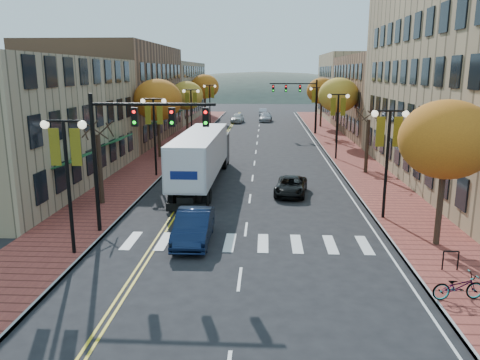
# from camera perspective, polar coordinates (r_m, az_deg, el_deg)

# --- Properties ---
(ground) EXTENTS (200.00, 200.00, 0.00)m
(ground) POSITION_cam_1_polar(r_m,az_deg,el_deg) (20.75, 0.27, -9.64)
(ground) COLOR black
(ground) RESTS_ON ground
(sidewalk_left) EXTENTS (4.00, 85.00, 0.15)m
(sidewalk_left) POSITION_cam_1_polar(r_m,az_deg,el_deg) (53.16, -7.72, 4.39)
(sidewalk_left) COLOR brown
(sidewalk_left) RESTS_ON ground
(sidewalk_right) EXTENTS (4.00, 85.00, 0.15)m
(sidewalk_right) POSITION_cam_1_polar(r_m,az_deg,el_deg) (52.84, 11.88, 4.17)
(sidewalk_right) COLOR brown
(sidewalk_right) RESTS_ON ground
(building_left_near) EXTENTS (12.00, 22.00, 9.00)m
(building_left_near) POSITION_cam_1_polar(r_m,az_deg,el_deg) (36.96, -26.12, 6.31)
(building_left_near) COLOR #9E8966
(building_left_near) RESTS_ON ground
(building_left_mid) EXTENTS (12.00, 24.00, 11.00)m
(building_left_mid) POSITION_cam_1_polar(r_m,az_deg,el_deg) (58.02, -15.14, 10.17)
(building_left_mid) COLOR brown
(building_left_mid) RESTS_ON ground
(building_left_far) EXTENTS (12.00, 26.00, 9.50)m
(building_left_far) POSITION_cam_1_polar(r_m,az_deg,el_deg) (82.17, -9.66, 10.64)
(building_left_far) COLOR #9E8966
(building_left_far) RESTS_ON ground
(building_right_mid) EXTENTS (15.00, 24.00, 10.00)m
(building_right_mid) POSITION_cam_1_polar(r_m,az_deg,el_deg) (63.66, 19.41, 9.65)
(building_right_mid) COLOR brown
(building_right_mid) RESTS_ON ground
(building_right_far) EXTENTS (15.00, 20.00, 11.00)m
(building_right_far) POSITION_cam_1_polar(r_m,az_deg,el_deg) (84.99, 15.33, 10.95)
(building_right_far) COLOR #9E8966
(building_right_far) RESTS_ON ground
(tree_left_a) EXTENTS (0.28, 0.28, 4.20)m
(tree_left_a) POSITION_cam_1_polar(r_m,az_deg,el_deg) (29.45, -16.69, 1.24)
(tree_left_a) COLOR #382619
(tree_left_a) RESTS_ON sidewalk_left
(tree_left_b) EXTENTS (4.48, 4.48, 7.21)m
(tree_left_b) POSITION_cam_1_polar(r_m,az_deg,el_deg) (44.32, -9.99, 9.58)
(tree_left_b) COLOR #382619
(tree_left_b) RESTS_ON sidewalk_left
(tree_left_c) EXTENTS (4.16, 4.16, 6.69)m
(tree_left_c) POSITION_cam_1_polar(r_m,az_deg,el_deg) (60.02, -6.52, 10.19)
(tree_left_c) COLOR #382619
(tree_left_c) RESTS_ON sidewalk_left
(tree_left_d) EXTENTS (4.61, 4.61, 7.42)m
(tree_left_d) POSITION_cam_1_polar(r_m,az_deg,el_deg) (77.79, -4.31, 11.28)
(tree_left_d) COLOR #382619
(tree_left_d) RESTS_ON sidewalk_left
(tree_right_a) EXTENTS (4.16, 4.16, 6.69)m
(tree_right_a) POSITION_cam_1_polar(r_m,az_deg,el_deg) (22.79, 23.86, 4.51)
(tree_right_a) COLOR #382619
(tree_right_a) RESTS_ON sidewalk_right
(tree_right_b) EXTENTS (0.28, 0.28, 4.20)m
(tree_right_b) POSITION_cam_1_polar(r_m,az_deg,el_deg) (38.42, 15.22, 4.00)
(tree_right_b) COLOR #382619
(tree_right_b) RESTS_ON sidewalk_right
(tree_right_c) EXTENTS (4.48, 4.48, 7.21)m
(tree_right_c) POSITION_cam_1_polar(r_m,az_deg,el_deg) (53.79, 11.92, 10.08)
(tree_right_c) COLOR #382619
(tree_right_c) RESTS_ON sidewalk_right
(tree_right_d) EXTENTS (4.35, 4.35, 7.00)m
(tree_right_d) POSITION_cam_1_polar(r_m,az_deg,el_deg) (69.64, 9.93, 10.66)
(tree_right_d) COLOR #382619
(tree_right_d) RESTS_ON sidewalk_right
(lamp_left_a) EXTENTS (1.96, 0.36, 6.05)m
(lamp_left_a) POSITION_cam_1_polar(r_m,az_deg,el_deg) (21.23, -20.40, 2.16)
(lamp_left_a) COLOR black
(lamp_left_a) RESTS_ON ground
(lamp_left_b) EXTENTS (1.96, 0.36, 6.05)m
(lamp_left_b) POSITION_cam_1_polar(r_m,az_deg,el_deg) (36.31, -10.43, 7.00)
(lamp_left_b) COLOR black
(lamp_left_b) RESTS_ON ground
(lamp_left_c) EXTENTS (1.96, 0.36, 6.05)m
(lamp_left_c) POSITION_cam_1_polar(r_m,az_deg,el_deg) (53.91, -5.97, 9.07)
(lamp_left_c) COLOR black
(lamp_left_c) RESTS_ON ground
(lamp_left_d) EXTENTS (1.96, 0.36, 6.05)m
(lamp_left_d) POSITION_cam_1_polar(r_m,az_deg,el_deg) (71.71, -3.70, 10.10)
(lamp_left_d) COLOR black
(lamp_left_d) RESTS_ON ground
(lamp_right_a) EXTENTS (1.96, 0.36, 6.05)m
(lamp_right_a) POSITION_cam_1_polar(r_m,az_deg,el_deg) (26.22, 17.61, 4.32)
(lamp_right_a) COLOR black
(lamp_right_a) RESTS_ON ground
(lamp_right_b) EXTENTS (1.96, 0.36, 6.05)m
(lamp_right_b) POSITION_cam_1_polar(r_m,az_deg,el_deg) (43.77, 11.84, 7.94)
(lamp_right_b) COLOR black
(lamp_right_b) RESTS_ON ground
(lamp_right_c) EXTENTS (1.96, 0.36, 6.05)m
(lamp_right_c) POSITION_cam_1_polar(r_m,az_deg,el_deg) (61.58, 9.35, 9.46)
(lamp_right_c) COLOR black
(lamp_right_c) RESTS_ON ground
(traffic_mast_near) EXTENTS (6.10, 0.35, 7.00)m
(traffic_mast_near) POSITION_cam_1_polar(r_m,az_deg,el_deg) (23.24, -13.01, 5.10)
(traffic_mast_near) COLOR black
(traffic_mast_near) RESTS_ON ground
(traffic_mast_far) EXTENTS (6.10, 0.34, 7.00)m
(traffic_mast_far) POSITION_cam_1_polar(r_m,az_deg,el_deg) (61.36, 7.47, 10.10)
(traffic_mast_far) COLOR black
(traffic_mast_far) RESTS_ON ground
(semi_truck) EXTENTS (2.65, 15.54, 3.88)m
(semi_truck) POSITION_cam_1_polar(r_m,az_deg,el_deg) (33.80, -4.54, 3.26)
(semi_truck) COLOR black
(semi_truck) RESTS_ON ground
(navy_sedan) EXTENTS (1.71, 4.69, 1.53)m
(navy_sedan) POSITION_cam_1_polar(r_m,az_deg,el_deg) (22.64, -5.68, -5.66)
(navy_sedan) COLOR black
(navy_sedan) RESTS_ON ground
(black_suv) EXTENTS (2.53, 4.49, 1.18)m
(black_suv) POSITION_cam_1_polar(r_m,az_deg,el_deg) (31.24, 6.23, -0.73)
(black_suv) COLOR black
(black_suv) RESTS_ON ground
(car_far_white) EXTENTS (2.23, 4.57, 1.50)m
(car_far_white) POSITION_cam_1_polar(r_m,az_deg,el_deg) (75.58, -0.31, 7.58)
(car_far_white) COLOR silver
(car_far_white) RESTS_ON ground
(car_far_silver) EXTENTS (2.29, 4.91, 1.39)m
(car_far_silver) POSITION_cam_1_polar(r_m,az_deg,el_deg) (77.36, 3.15, 7.65)
(car_far_silver) COLOR #A7A7AF
(car_far_silver) RESTS_ON ground
(car_far_oncoming) EXTENTS (1.56, 4.12, 1.34)m
(car_far_oncoming) POSITION_cam_1_polar(r_m,az_deg,el_deg) (87.68, 2.85, 8.28)
(car_far_oncoming) COLOR #B7B6BE
(car_far_oncoming) RESTS_ON ground
(bicycle) EXTENTS (1.93, 0.90, 0.98)m
(bicycle) POSITION_cam_1_polar(r_m,az_deg,el_deg) (18.54, 25.06, -11.67)
(bicycle) COLOR gray
(bicycle) RESTS_ON sidewalk_right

